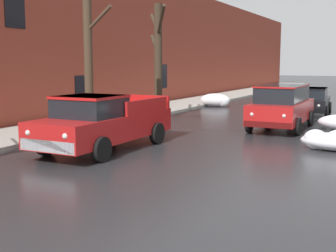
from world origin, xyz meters
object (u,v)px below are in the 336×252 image
object	(u,v)px
bare_tree_mid_block	(158,57)
sedan_black_parked_kerbside_mid	(311,100)
bare_tree_second_along_sidewalk	(90,39)
suv_red_parked_kerbside_close	(282,105)
pickup_truck_red_approaching_near_lane	(103,122)

from	to	relation	value
bare_tree_mid_block	sedan_black_parked_kerbside_mid	size ratio (longest dim) A/B	1.25
bare_tree_second_along_sidewalk	sedan_black_parked_kerbside_mid	bearing A→B (deg)	59.49
suv_red_parked_kerbside_close	bare_tree_mid_block	bearing A→B (deg)	172.17
bare_tree_mid_block	bare_tree_second_along_sidewalk	bearing A→B (deg)	-88.63
bare_tree_second_along_sidewalk	sedan_black_parked_kerbside_mid	world-z (taller)	bare_tree_second_along_sidewalk
bare_tree_second_along_sidewalk	suv_red_parked_kerbside_close	distance (m)	8.19
pickup_truck_red_approaching_near_lane	bare_tree_second_along_sidewalk	bearing A→B (deg)	132.32
bare_tree_mid_block	pickup_truck_red_approaching_near_lane	world-z (taller)	bare_tree_mid_block
bare_tree_second_along_sidewalk	suv_red_parked_kerbside_close	bearing A→B (deg)	37.32
sedan_black_parked_kerbside_mid	bare_tree_mid_block	bearing A→B (deg)	-141.39
bare_tree_second_along_sidewalk	pickup_truck_red_approaching_near_lane	bearing A→B (deg)	-47.68
suv_red_parked_kerbside_close	sedan_black_parked_kerbside_mid	distance (m)	6.03
bare_tree_second_along_sidewalk	suv_red_parked_kerbside_close	size ratio (longest dim) A/B	1.40
bare_tree_mid_block	sedan_black_parked_kerbside_mid	bearing A→B (deg)	38.61
bare_tree_mid_block	pickup_truck_red_approaching_near_lane	bearing A→B (deg)	-73.51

